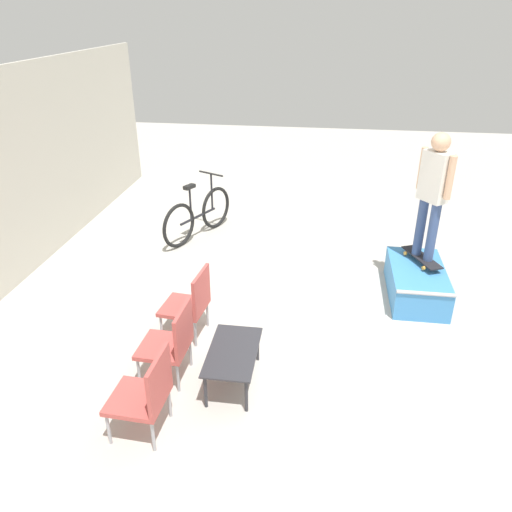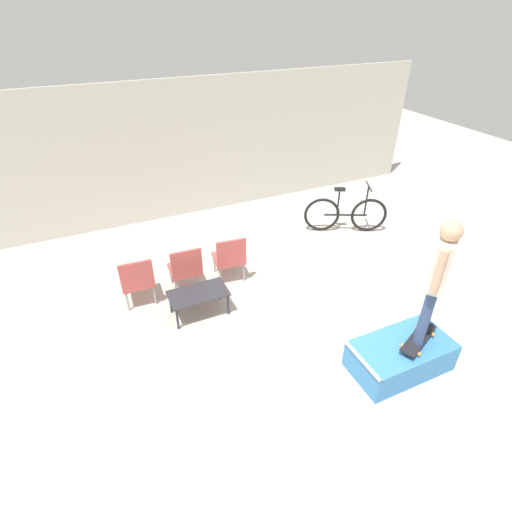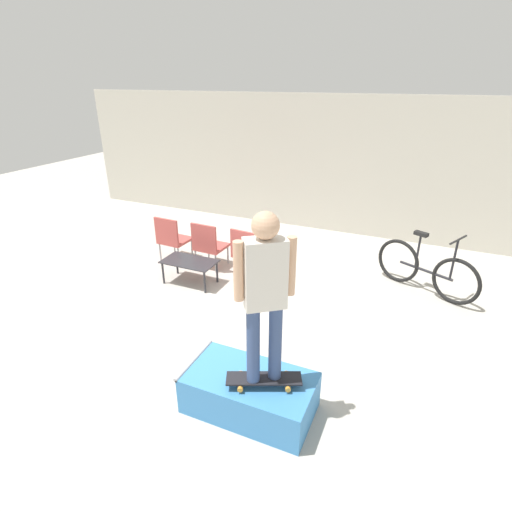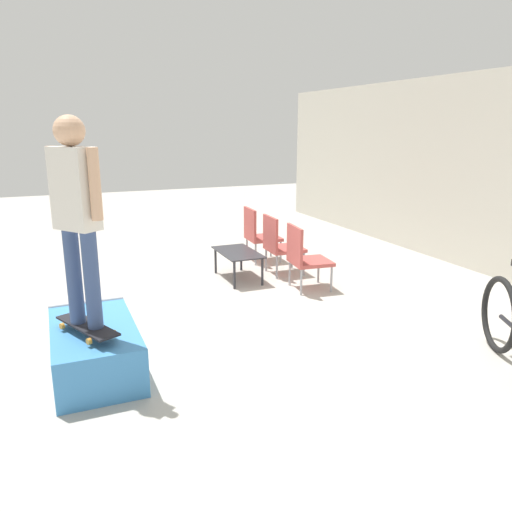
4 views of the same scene
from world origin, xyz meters
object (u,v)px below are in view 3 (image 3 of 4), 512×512
Objects in this scene: patio_chair_left at (172,237)px; coffee_table at (190,264)px; patio_chair_right at (248,251)px; skate_ramp_box at (249,392)px; person_skater at (265,287)px; skateboard_on_ramp at (264,379)px; patio_chair_center at (209,244)px; bicycle at (426,269)px.

coffee_table is at bearing 143.56° from patio_chair_left.
patio_chair_right reaches higher than coffee_table.
person_skater is (0.19, -0.06, 1.35)m from skate_ramp_box.
patio_chair_center is at bearing 104.70° from skateboard_on_ramp.
coffee_table is 1.05m from patio_chair_right.
coffee_table is 3.96m from bicycle.
patio_chair_left is (-3.17, 2.95, -1.09)m from person_skater.
skateboard_on_ramp reaches higher than skate_ramp_box.
skateboard_on_ramp is 3.86m from bicycle.
patio_chair_left is (-0.82, 0.67, 0.12)m from coffee_table.
person_skater is 3.49m from coffee_table.
person_skater is 1.94× the size of patio_chair_left.
skateboard_on_ramp is 3.78m from patio_chair_center.
skateboard_on_ramp is at bearing 131.11° from patio_chair_center.
patio_chair_left is (-2.98, 2.90, 0.27)m from skate_ramp_box.
patio_chair_center reaches higher than skateboard_on_ramp.
person_skater is 4.46m from patio_chair_left.
bicycle is at bearing -161.35° from patio_chair_right.
person_skater is at bearing 123.90° from patio_chair_right.
bicycle reaches higher than coffee_table.
skateboard_on_ramp is (0.19, -0.06, 0.30)m from skate_ramp_box.
skateboard_on_ramp is 0.83× the size of coffee_table.
person_skater is at bearing 0.00° from skateboard_on_ramp.
skate_ramp_box is 1.53× the size of patio_chair_left.
skateboard_on_ramp is 0.86× the size of patio_chair_left.
skateboard_on_ramp is 4.33m from patio_chair_left.
patio_chair_left is at bearing -146.07° from bicycle.
person_skater is (0.00, 0.00, 1.05)m from skateboard_on_ramp.
bicycle is (1.38, 3.60, -0.11)m from skateboard_on_ramp.
person_skater is 1.88× the size of coffee_table.
skate_ramp_box is 0.79× the size of person_skater.
patio_chair_right is at bearing 39.90° from coffee_table.
patio_chair_center is 0.80m from patio_chair_right.
patio_chair_center is at bearing 90.37° from coffee_table.
patio_chair_left is 1.61m from patio_chair_right.
person_skater is 1.08× the size of bicycle.
skate_ramp_box is 1.37m from person_skater.
patio_chair_center is at bearing 6.22° from patio_chair_right.
person_skater reaches higher than skateboard_on_ramp.
coffee_table is at bearing -134.76° from bicycle.
skate_ramp_box is 1.78× the size of skateboard_on_ramp.
coffee_table is (-2.35, 2.29, -0.15)m from skateboard_on_ramp.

